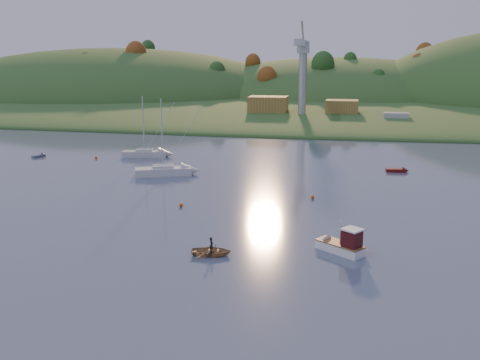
% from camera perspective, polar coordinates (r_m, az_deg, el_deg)
% --- Properties ---
extents(ground, '(500.00, 500.00, 0.00)m').
position_cam_1_polar(ground, '(39.10, -11.99, -15.96)').
color(ground, '#38445C').
rests_on(ground, ground).
extents(far_shore, '(620.00, 220.00, 1.50)m').
position_cam_1_polar(far_shore, '(262.27, 8.15, 8.94)').
color(far_shore, '#2C5120').
rests_on(far_shore, ground).
extents(shore_slope, '(640.00, 150.00, 7.00)m').
position_cam_1_polar(shore_slope, '(197.62, 7.08, 7.62)').
color(shore_slope, '#2C5120').
rests_on(shore_slope, ground).
extents(hill_left, '(170.00, 140.00, 44.00)m').
position_cam_1_polar(hill_left, '(254.27, -13.19, 8.60)').
color(hill_left, '#2C5120').
rests_on(hill_left, ground).
extents(hill_center, '(140.00, 120.00, 36.00)m').
position_cam_1_polar(hill_center, '(241.98, 10.27, 8.52)').
color(hill_center, '#2C5120').
rests_on(hill_center, ground).
extents(hillside_trees, '(280.00, 50.00, 32.00)m').
position_cam_1_polar(hillside_trees, '(217.49, 7.48, 8.11)').
color(hillside_trees, '#214C1B').
rests_on(hillside_trees, ground).
extents(wharf, '(42.00, 16.00, 2.40)m').
position_cam_1_polar(wharf, '(154.49, 7.76, 6.51)').
color(wharf, slate).
rests_on(wharf, ground).
extents(shed_west, '(11.00, 8.00, 4.80)m').
position_cam_1_polar(shed_west, '(156.42, 3.02, 8.02)').
color(shed_west, olive).
rests_on(shed_west, wharf).
extents(shed_east, '(9.00, 7.00, 4.00)m').
position_cam_1_polar(shed_east, '(155.88, 10.80, 7.64)').
color(shed_east, olive).
rests_on(shed_east, wharf).
extents(dock_crane, '(3.20, 28.00, 20.30)m').
position_cam_1_polar(dock_crane, '(150.10, 6.69, 12.47)').
color(dock_crane, '#B7B7BC').
rests_on(dock_crane, wharf).
extents(fishing_boat, '(5.65, 4.78, 3.63)m').
position_cam_1_polar(fishing_boat, '(53.72, 10.30, -6.67)').
color(fishing_boat, white).
rests_on(fishing_boat, ground).
extents(sailboat_near, '(9.23, 5.65, 12.30)m').
position_cam_1_polar(sailboat_near, '(86.59, -8.19, 1.01)').
color(sailboat_near, silver).
rests_on(sailboat_near, ground).
extents(sailboat_far, '(8.57, 3.99, 11.45)m').
position_cam_1_polar(sailboat_far, '(102.92, -10.14, 2.85)').
color(sailboat_far, silver).
rests_on(sailboat_far, ground).
extents(canoe, '(4.17, 3.24, 0.79)m').
position_cam_1_polar(canoe, '(52.05, -3.06, -7.60)').
color(canoe, '#937551').
rests_on(canoe, ground).
extents(paddler, '(0.45, 0.62, 1.56)m').
position_cam_1_polar(paddler, '(51.91, -3.06, -7.21)').
color(paddler, black).
rests_on(paddler, ground).
extents(red_tender, '(3.80, 1.50, 1.27)m').
position_cam_1_polar(red_tender, '(92.10, 16.72, 0.98)').
color(red_tender, '#530B0C').
rests_on(red_tender, ground).
extents(grey_dinghy, '(2.17, 2.99, 1.05)m').
position_cam_1_polar(grey_dinghy, '(108.49, -20.44, 2.46)').
color(grey_dinghy, '#515B6B').
rests_on(grey_dinghy, ground).
extents(work_vessel, '(15.46, 6.07, 3.92)m').
position_cam_1_polar(work_vessel, '(149.19, 16.28, 5.95)').
color(work_vessel, '#4F5C67').
rests_on(work_vessel, ground).
extents(buoy_1, '(0.50, 0.50, 0.50)m').
position_cam_1_polar(buoy_1, '(72.47, 7.74, -1.81)').
color(buoy_1, '#F04D0C').
rests_on(buoy_1, ground).
extents(buoy_2, '(0.50, 0.50, 0.50)m').
position_cam_1_polar(buoy_2, '(102.93, -15.09, 2.32)').
color(buoy_2, '#F04D0C').
rests_on(buoy_2, ground).
extents(buoy_3, '(0.50, 0.50, 0.50)m').
position_cam_1_polar(buoy_3, '(89.75, -5.46, 1.17)').
color(buoy_3, '#F04D0C').
rests_on(buoy_3, ground).
extents(buoy_4, '(0.50, 0.50, 0.50)m').
position_cam_1_polar(buoy_4, '(68.49, -6.31, -2.65)').
color(buoy_4, '#F04D0C').
rests_on(buoy_4, ground).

